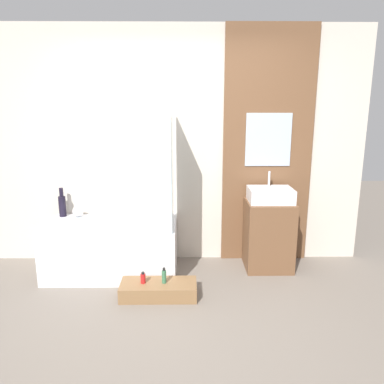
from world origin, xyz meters
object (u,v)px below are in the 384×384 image
Objects in this scene: vase_tall_dark at (62,205)px; vase_round_light at (78,212)px; wooden_step_bench at (159,290)px; bottle_soap_secondary at (164,276)px; bathtub at (113,248)px; sink at (270,195)px; bottle_soap_primary at (143,278)px.

vase_round_light is (0.17, -0.02, -0.07)m from vase_tall_dark.
wooden_step_bench is 4.72× the size of bottle_soap_secondary.
sink is (1.69, 0.11, 0.55)m from bathtub.
bottle_soap_primary is at bearing 180.00° from wooden_step_bench.
bottle_soap_secondary is (0.58, -0.54, -0.07)m from bathtub.
bathtub is at bearing -24.50° from vase_tall_dark.
vase_round_light is 1.20m from bottle_soap_primary.
bottle_soap_primary is (-0.14, 0.00, 0.12)m from wooden_step_bench.
sink reaches higher than bottle_soap_primary.
sink reaches higher than vase_tall_dark.
wooden_step_bench is 1.35m from vase_round_light.
vase_round_light is at bearing 135.48° from bottle_soap_primary.
bathtub is 0.77m from vase_tall_dark.
vase_tall_dark is at bearing 145.41° from bottle_soap_secondary.
bottle_soap_primary is at bearing -54.45° from bathtub.
wooden_step_bench is at bearing -45.59° from bathtub.
vase_tall_dark is (-1.12, 0.81, 0.61)m from wooden_step_bench.
vase_round_light is 1.34m from bottle_soap_secondary.
bottle_soap_secondary is (1.17, -0.81, -0.47)m from vase_tall_dark.
sink is 1.43× the size of vase_tall_dark.
bottle_soap_secondary is at bearing -149.63° from sink.
sink is 3.06× the size of bottle_soap_secondary.
bathtub is 1.78m from sink.
bathtub reaches higher than bottle_soap_secondary.
vase_round_light is (-2.11, 0.14, -0.22)m from sink.
wooden_step_bench is 6.06× the size of vase_round_light.
bottle_soap_primary reaches higher than wooden_step_bench.
sink is 4.21× the size of bottle_soap_primary.
sink is at bearing 30.37° from bottle_soap_secondary.
bathtub is 2.93× the size of sink.
vase_round_light reaches higher than wooden_step_bench.
vase_tall_dark is at bearing 155.50° from bathtub.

